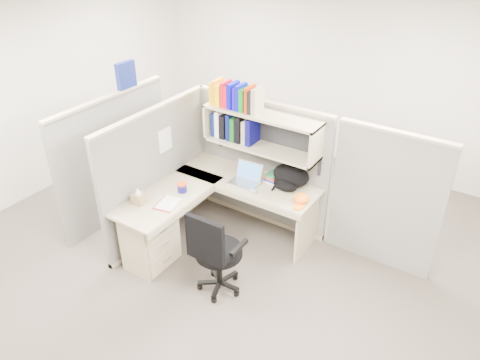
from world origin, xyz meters
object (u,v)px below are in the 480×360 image
Objects in this scene: task_chair at (217,264)px; desk at (176,224)px; laptop at (244,175)px; snack_canister at (182,187)px; backpack at (289,177)px.

desk is at bearing 162.15° from task_chair.
snack_canister is at bearing -135.21° from laptop.
laptop is 0.73m from snack_canister.
snack_canister reaches higher than desk.
task_chair is (-0.16, -1.21, -0.49)m from backpack.
task_chair is at bearing -75.25° from laptop.
laptop is 0.32× the size of task_chair.
laptop is 0.51m from backpack.
task_chair is (0.80, -0.47, -0.42)m from snack_canister.
backpack is at bearing 82.50° from task_chair.
desk is at bearing -72.13° from snack_canister.
backpack reaches higher than laptop.
desk is 3.98× the size of backpack.
backpack is at bearing 22.46° from laptop.
laptop is 1.15m from task_chair.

